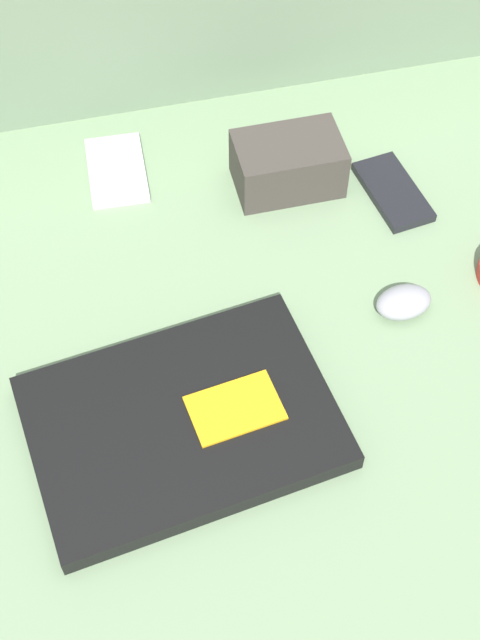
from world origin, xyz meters
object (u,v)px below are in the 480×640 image
(laptop, at_px, (183,422))
(camera_pouch, at_px, (288,164))
(phone_silver, at_px, (393,192))
(computer_mouse, at_px, (404,302))
(phone_black, at_px, (117,170))

(laptop, xyz_separation_m, camera_pouch, (0.19, 0.30, 0.02))
(laptop, height_order, phone_silver, laptop)
(camera_pouch, bearing_deg, phone_silver, -22.35)
(laptop, bearing_deg, computer_mouse, 10.87)
(phone_silver, bearing_deg, computer_mouse, -113.73)
(laptop, relative_size, phone_black, 2.75)
(phone_silver, height_order, camera_pouch, camera_pouch)
(laptop, relative_size, camera_pouch, 2.55)
(computer_mouse, height_order, phone_black, computer_mouse)
(camera_pouch, bearing_deg, phone_black, 161.76)
(laptop, relative_size, computer_mouse, 4.87)
(laptop, xyz_separation_m, phone_silver, (0.31, 0.26, -0.01))
(laptop, bearing_deg, phone_silver, 31.82)
(phone_silver, distance_m, phone_black, 0.34)
(computer_mouse, xyz_separation_m, camera_pouch, (-0.07, 0.22, 0.02))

